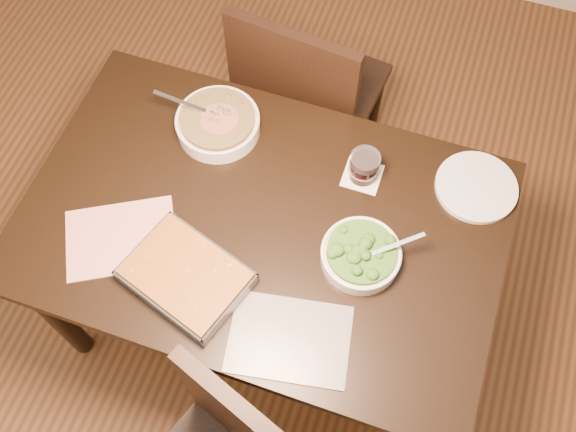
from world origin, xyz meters
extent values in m
plane|color=#462514|center=(0.00, 0.00, 0.00)|extent=(4.00, 4.00, 0.00)
cube|color=black|center=(0.00, 0.00, 0.73)|extent=(1.40, 0.90, 0.04)
cube|color=black|center=(0.00, 0.00, 0.66)|extent=(1.26, 0.76, 0.08)
cylinder|color=black|center=(-0.62, -0.37, 0.35)|extent=(0.07, 0.07, 0.71)
cylinder|color=black|center=(-0.62, 0.37, 0.35)|extent=(0.07, 0.07, 0.71)
cylinder|color=black|center=(0.62, 0.37, 0.35)|extent=(0.07, 0.07, 0.71)
cube|color=#C5383E|center=(-0.36, -0.18, 0.75)|extent=(0.38, 0.35, 0.01)
cube|color=#27272F|center=(0.19, -0.31, 0.75)|extent=(0.36, 0.28, 0.01)
cube|color=white|center=(0.24, 0.24, 0.75)|extent=(0.11, 0.11, 0.00)
cylinder|color=white|center=(-0.24, 0.26, 0.78)|extent=(0.26, 0.26, 0.05)
torus|color=white|center=(-0.24, 0.26, 0.80)|extent=(0.26, 0.26, 0.01)
cylinder|color=#392E0F|center=(-0.24, 0.26, 0.81)|extent=(0.23, 0.23, 0.02)
cube|color=silver|center=(-0.32, 0.25, 0.82)|extent=(0.16, 0.03, 0.05)
cylinder|color=maroon|center=(-0.23, 0.26, 0.82)|extent=(0.12, 0.12, 0.00)
cylinder|color=white|center=(0.30, -0.02, 0.77)|extent=(0.22, 0.22, 0.04)
torus|color=white|center=(0.30, -0.02, 0.80)|extent=(0.23, 0.23, 0.01)
cylinder|color=#1F4710|center=(0.30, -0.02, 0.80)|extent=(0.20, 0.20, 0.02)
cube|color=silver|center=(0.36, 0.02, 0.81)|extent=(0.13, 0.09, 0.05)
cube|color=silver|center=(-0.13, -0.24, 0.75)|extent=(0.38, 0.33, 0.01)
cube|color=#5D230D|center=(-0.13, -0.24, 0.78)|extent=(0.36, 0.31, 0.05)
cube|color=silver|center=(-0.10, -0.13, 0.78)|extent=(0.31, 0.11, 0.04)
cube|color=silver|center=(-0.17, -0.35, 0.78)|extent=(0.31, 0.11, 0.04)
cube|color=silver|center=(0.02, -0.29, 0.78)|extent=(0.08, 0.23, 0.04)
cube|color=silver|center=(-0.28, -0.19, 0.78)|extent=(0.08, 0.23, 0.04)
cylinder|color=black|center=(0.24, 0.24, 0.79)|extent=(0.08, 0.08, 0.07)
cylinder|color=silver|center=(0.24, 0.24, 0.84)|extent=(0.09, 0.09, 0.03)
cylinder|color=silver|center=(0.57, 0.31, 0.76)|extent=(0.25, 0.25, 0.02)
cylinder|color=black|center=(0.00, -0.50, 0.23)|extent=(0.04, 0.04, 0.45)
cube|color=black|center=(-0.06, 0.72, 0.47)|extent=(0.51, 0.51, 0.04)
cylinder|color=black|center=(0.16, 0.90, 0.22)|extent=(0.04, 0.04, 0.45)
cylinder|color=black|center=(0.12, 0.50, 0.22)|extent=(0.04, 0.04, 0.45)
cylinder|color=black|center=(-0.24, 0.94, 0.22)|extent=(0.04, 0.04, 0.45)
cylinder|color=black|center=(-0.28, 0.55, 0.22)|extent=(0.04, 0.04, 0.45)
cube|color=black|center=(-0.08, 0.52, 0.73)|extent=(0.46, 0.09, 0.49)
camera|label=1|loc=(0.35, -0.78, 2.41)|focal=40.00mm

